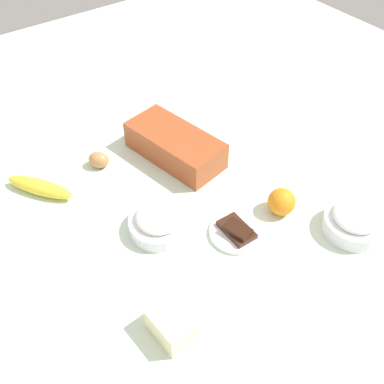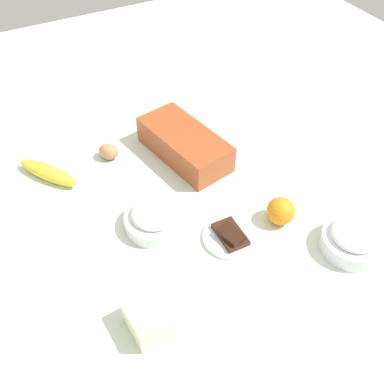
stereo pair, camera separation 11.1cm
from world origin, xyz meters
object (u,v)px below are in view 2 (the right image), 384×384
object	(u,v)px
sugar_bowl	(353,239)
orange_fruit	(281,211)
loaf_pan	(184,144)
egg_near_butter	(109,151)
banana	(48,172)
butter_block	(145,321)
flour_bowl	(155,218)
chocolate_plate	(230,236)

from	to	relation	value
sugar_bowl	orange_fruit	distance (m)	0.18
sugar_bowl	loaf_pan	bearing A→B (deg)	-158.05
sugar_bowl	egg_near_butter	xyz separation A→B (m)	(-0.56, -0.38, -0.01)
banana	butter_block	size ratio (longest dim) A/B	2.11
loaf_pan	orange_fruit	xyz separation A→B (m)	(0.33, 0.09, -0.01)
flour_bowl	egg_near_butter	distance (m)	0.29
sugar_bowl	orange_fruit	world-z (taller)	same
butter_block	chocolate_plate	bearing A→B (deg)	113.73
banana	egg_near_butter	world-z (taller)	egg_near_butter
sugar_bowl	egg_near_butter	bearing A→B (deg)	-145.70
orange_fruit	butter_block	size ratio (longest dim) A/B	0.77
banana	egg_near_butter	xyz separation A→B (m)	(-0.00, 0.17, 0.00)
banana	butter_block	distance (m)	0.53
orange_fruit	sugar_bowl	bearing A→B (deg)	33.86
banana	orange_fruit	size ratio (longest dim) A/B	2.75
flour_bowl	butter_block	size ratio (longest dim) A/B	1.63
sugar_bowl	chocolate_plate	world-z (taller)	sugar_bowl
butter_block	egg_near_butter	world-z (taller)	butter_block
flour_bowl	butter_block	bearing A→B (deg)	-28.22
loaf_pan	chocolate_plate	size ratio (longest dim) A/B	2.31
flour_bowl	banana	xyz separation A→B (m)	(-0.29, -0.18, -0.01)
chocolate_plate	banana	bearing A→B (deg)	-141.64
loaf_pan	banana	size ratio (longest dim) A/B	1.58
butter_block	flour_bowl	bearing A→B (deg)	151.78
flour_bowl	chocolate_plate	world-z (taller)	flour_bowl
butter_block	egg_near_butter	distance (m)	0.54
banana	egg_near_butter	distance (m)	0.17
sugar_bowl	banana	xyz separation A→B (m)	(-0.56, -0.56, -0.01)
orange_fruit	egg_near_butter	bearing A→B (deg)	-145.55
orange_fruit	chocolate_plate	bearing A→B (deg)	-92.74
loaf_pan	chocolate_plate	bearing A→B (deg)	-18.85
banana	orange_fruit	distance (m)	0.62
sugar_bowl	orange_fruit	size ratio (longest dim) A/B	2.08
orange_fruit	chocolate_plate	distance (m)	0.14
butter_block	chocolate_plate	world-z (taller)	butter_block
sugar_bowl	banana	bearing A→B (deg)	-135.15
loaf_pan	banana	world-z (taller)	loaf_pan
banana	butter_block	xyz separation A→B (m)	(0.52, 0.06, 0.01)
flour_bowl	egg_near_butter	bearing A→B (deg)	-177.95
egg_near_butter	flour_bowl	bearing A→B (deg)	2.05
egg_near_butter	chocolate_plate	bearing A→B (deg)	20.02
loaf_pan	butter_block	size ratio (longest dim) A/B	3.33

